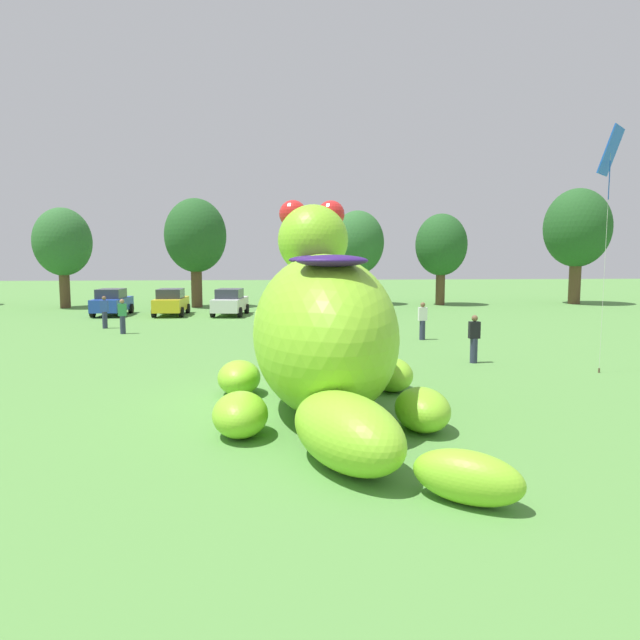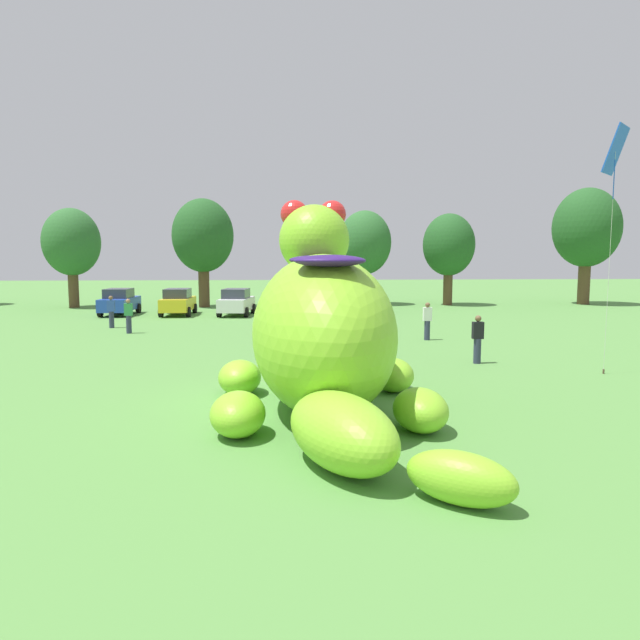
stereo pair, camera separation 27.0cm
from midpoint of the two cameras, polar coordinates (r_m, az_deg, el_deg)
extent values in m
plane|color=#568E42|center=(15.16, -3.89, -8.10)|extent=(160.00, 160.00, 0.00)
ellipsoid|color=#8CD12D|center=(13.98, 0.83, -1.31)|extent=(3.50, 6.85, 3.83)
ellipsoid|color=#8CD12D|center=(16.75, -0.12, 7.90)|extent=(2.05, 2.25, 2.02)
sphere|color=red|center=(17.05, -2.09, 10.42)|extent=(0.81, 0.81, 0.81)
sphere|color=red|center=(17.14, 1.68, 10.40)|extent=(0.81, 0.81, 0.81)
ellipsoid|color=navy|center=(15.38, 0.29, 5.95)|extent=(1.55, 1.25, 0.26)
ellipsoid|color=navy|center=(13.86, 0.84, 5.92)|extent=(1.55, 1.25, 0.26)
ellipsoid|color=navy|center=(12.17, 1.61, 5.87)|extent=(1.55, 1.25, 0.26)
ellipsoid|color=#8CD12D|center=(16.03, -7.45, -5.63)|extent=(1.19, 1.65, 0.94)
ellipsoid|color=#8CD12D|center=(16.38, 7.64, -5.38)|extent=(1.19, 1.65, 0.94)
ellipsoid|color=#8CD12D|center=(12.39, -7.49, -9.19)|extent=(1.19, 1.65, 0.94)
ellipsoid|color=#8CD12D|center=(12.80, 10.49, -8.73)|extent=(1.19, 1.65, 0.94)
ellipsoid|color=#8CD12D|center=(10.44, 2.91, -10.94)|extent=(2.52, 3.41, 1.34)
ellipsoid|color=#8CD12D|center=(9.37, 14.53, -14.88)|extent=(1.89, 1.72, 0.82)
cube|color=#2347B7|center=(39.55, -18.99, 1.52)|extent=(1.78, 4.13, 0.80)
cube|color=#2D333D|center=(39.36, -19.09, 2.51)|extent=(1.54, 2.00, 0.60)
cylinder|color=black|center=(41.04, -19.62, 1.09)|extent=(0.25, 0.64, 0.64)
cylinder|color=black|center=(40.58, -17.32, 1.12)|extent=(0.25, 0.64, 0.64)
cylinder|color=black|center=(38.63, -20.71, 0.75)|extent=(0.25, 0.64, 0.64)
cylinder|color=black|center=(38.14, -18.28, 0.77)|extent=(0.25, 0.64, 0.64)
cube|color=yellow|center=(38.42, -13.64, 1.55)|extent=(1.74, 4.12, 0.80)
cube|color=#2D333D|center=(38.22, -13.71, 2.58)|extent=(1.52, 1.98, 0.60)
cylinder|color=black|center=(39.86, -14.50, 1.11)|extent=(0.25, 0.64, 0.64)
cylinder|color=black|center=(39.56, -12.08, 1.14)|extent=(0.25, 0.64, 0.64)
cylinder|color=black|center=(37.38, -15.25, 0.76)|extent=(0.25, 0.64, 0.64)
cylinder|color=black|center=(37.06, -12.68, 0.79)|extent=(0.25, 0.64, 0.64)
cube|color=white|center=(37.59, -8.03, 1.56)|extent=(2.21, 4.28, 0.80)
cube|color=#2D333D|center=(37.39, -8.10, 2.61)|extent=(1.74, 2.14, 0.60)
cylinder|color=black|center=(39.04, -8.88, 1.13)|extent=(0.32, 0.67, 0.64)
cylinder|color=black|center=(38.71, -6.42, 1.13)|extent=(0.32, 0.67, 0.64)
cylinder|color=black|center=(36.57, -9.73, 0.78)|extent=(0.32, 0.67, 0.64)
cylinder|color=black|center=(36.22, -7.11, 0.77)|extent=(0.32, 0.67, 0.64)
cube|color=orange|center=(37.21, -1.35, 1.58)|extent=(2.01, 4.22, 0.80)
cube|color=#2D333D|center=(37.01, -1.36, 2.64)|extent=(1.64, 2.08, 0.60)
cylinder|color=black|center=(38.54, -2.55, 1.14)|extent=(0.29, 0.66, 0.64)
cylinder|color=black|center=(38.49, -0.02, 1.14)|extent=(0.29, 0.66, 0.64)
cylinder|color=black|center=(36.01, -2.76, 0.78)|extent=(0.29, 0.66, 0.64)
cylinder|color=black|center=(35.96, -0.06, 0.77)|extent=(0.29, 0.66, 0.64)
cube|color=#1E7238|center=(38.82, 3.88, 1.76)|extent=(2.25, 4.30, 0.80)
cube|color=#2D333D|center=(38.63, 3.88, 2.78)|extent=(1.75, 2.16, 0.60)
cylinder|color=black|center=(40.14, 2.67, 1.34)|extent=(0.33, 0.67, 0.64)
cylinder|color=black|center=(40.13, 5.09, 1.32)|extent=(0.33, 0.67, 0.64)
cylinder|color=black|center=(37.60, 2.57, 1.01)|extent=(0.33, 0.67, 0.64)
cylinder|color=black|center=(37.60, 5.16, 0.99)|extent=(0.33, 0.67, 0.64)
cylinder|color=brown|center=(46.64, -23.01, 2.73)|extent=(0.74, 0.74, 2.58)
ellipsoid|color=#2D662D|center=(46.59, -23.20, 7.11)|extent=(4.13, 4.13, 4.96)
cylinder|color=brown|center=(44.22, -11.21, 3.11)|extent=(0.81, 0.81, 2.84)
ellipsoid|color=#235623|center=(44.18, -11.32, 8.19)|extent=(4.54, 4.54, 5.45)
cylinder|color=brown|center=(45.75, 4.57, 3.16)|extent=(0.74, 0.74, 2.59)
ellipsoid|color=#2D662D|center=(45.70, 4.61, 7.64)|extent=(4.15, 4.15, 4.97)
cylinder|color=brown|center=(46.27, 12.67, 3.00)|extent=(0.71, 0.71, 2.50)
ellipsoid|color=#235623|center=(46.21, 12.77, 7.27)|extent=(4.00, 4.00, 4.80)
cylinder|color=brown|center=(50.49, 24.75, 3.25)|extent=(0.92, 0.92, 3.22)
ellipsoid|color=#235623|center=(50.50, 24.98, 8.28)|extent=(5.15, 5.15, 6.18)
cylinder|color=#2D334C|center=(21.19, 15.63, -2.98)|extent=(0.26, 0.26, 0.88)
cube|color=black|center=(21.09, 15.68, -0.99)|extent=(0.38, 0.22, 0.60)
sphere|color=brown|center=(21.04, 15.72, 0.14)|extent=(0.22, 0.22, 0.22)
cylinder|color=#726656|center=(30.62, -3.92, 0.03)|extent=(0.26, 0.26, 0.88)
cube|color=red|center=(30.55, -3.93, 1.41)|extent=(0.38, 0.22, 0.60)
sphere|color=tan|center=(30.52, -3.94, 2.19)|extent=(0.22, 0.22, 0.22)
cylinder|color=#2D334C|center=(32.48, -19.67, 0.03)|extent=(0.26, 0.26, 0.88)
cube|color=#2D4CA5|center=(32.41, -19.72, 1.33)|extent=(0.38, 0.22, 0.60)
sphere|color=brown|center=(32.38, -19.75, 2.07)|extent=(0.22, 0.22, 0.22)
cylinder|color=#2D334C|center=(29.89, -18.11, -0.42)|extent=(0.26, 0.26, 0.88)
cube|color=#338C4C|center=(29.81, -18.16, 0.99)|extent=(0.38, 0.22, 0.60)
sphere|color=#9E7051|center=(29.78, -18.19, 1.79)|extent=(0.22, 0.22, 0.22)
cylinder|color=#2D334C|center=(26.60, 10.82, -1.01)|extent=(0.26, 0.26, 0.88)
cube|color=white|center=(26.51, 10.86, 0.57)|extent=(0.38, 0.22, 0.60)
sphere|color=brown|center=(26.48, 10.87, 1.48)|extent=(0.22, 0.22, 0.22)
cylinder|color=brown|center=(20.86, 26.55, -4.57)|extent=(0.06, 0.06, 0.15)
cylinder|color=silver|center=(20.53, 27.03, 5.15)|extent=(0.01, 0.01, 6.90)
cube|color=blue|center=(20.80, 27.52, 14.69)|extent=(1.13, 1.13, 1.44)
cylinder|color=blue|center=(20.67, 27.39, 12.23)|extent=(0.03, 0.03, 1.20)
camera|label=1|loc=(0.13, -89.48, 0.06)|focal=32.39mm
camera|label=2|loc=(0.13, 90.52, -0.06)|focal=32.39mm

